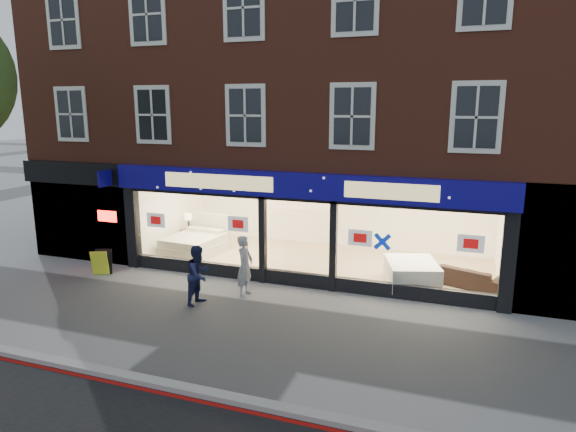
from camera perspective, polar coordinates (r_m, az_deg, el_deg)
The scene contains 12 objects.
ground at distance 12.24m, azimuth -3.69°, elevation -12.36°, with size 120.00×120.00×0.00m, color gray.
kerb_line at distance 9.80m, azimuth -11.30°, elevation -19.27°, with size 60.00×0.10×0.01m, color #8C0A07.
kerb_stone at distance 9.92m, azimuth -10.69°, elevation -18.46°, with size 60.00×0.25×0.12m, color gray.
showroom_floor at distance 16.85m, azimuth 3.43°, elevation -5.18°, with size 11.00×4.50×0.10m, color tan.
building at distance 17.77m, azimuth 5.26°, elevation 17.31°, with size 19.00×8.26×10.30m.
display_bed at distance 18.01m, azimuth -10.16°, elevation -2.93°, with size 1.90×2.25×1.19m.
bedside_table at distance 19.17m, azimuth -10.94°, elevation -2.21°, with size 0.45×0.45×0.55m, color brown.
mattress_stack at distance 15.00m, azimuth 13.57°, elevation -6.18°, with size 1.79×2.03×0.67m.
sofa at distance 15.34m, azimuth 19.34°, elevation -6.36°, with size 1.89×0.74×0.55m, color black.
a_board at distance 16.69m, azimuth -19.99°, elevation -4.85°, with size 0.51×0.33×0.79m, color yellow.
pedestrian_grey at distance 13.96m, azimuth -4.81°, elevation -5.55°, with size 0.61×0.40×1.67m, color #999BA0.
pedestrian_blue at distance 13.56m, azimuth -9.88°, elevation -6.46°, with size 0.76×0.59×1.57m, color #171C40.
Camera 1 is at (4.47, -10.19, 5.10)m, focal length 32.00 mm.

